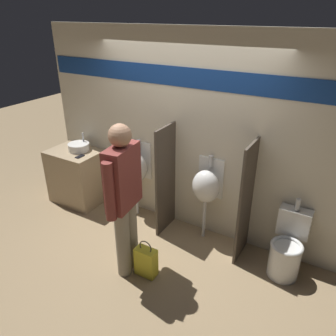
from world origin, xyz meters
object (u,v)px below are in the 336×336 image
at_px(shopping_bag, 146,261).
at_px(urinal_near_counter, 136,167).
at_px(urinal_far, 206,186).
at_px(person_in_vest, 124,196).
at_px(cell_phone, 80,156).
at_px(toilet, 287,249).
at_px(sink_basin, 79,147).

bearing_deg(shopping_bag, urinal_near_counter, 129.66).
relative_size(urinal_far, person_in_vest, 0.64).
height_order(cell_phone, toilet, toilet).
relative_size(sink_basin, shopping_bag, 0.68).
height_order(urinal_far, toilet, urinal_far).
bearing_deg(person_in_vest, urinal_near_counter, 22.77).
xyz_separation_m(sink_basin, shopping_bag, (1.86, -0.93, -0.75)).
xyz_separation_m(urinal_far, shopping_bag, (-0.27, -1.02, -0.60)).
xyz_separation_m(urinal_near_counter, urinal_far, (1.12, 0.00, 0.00)).
distance_m(urinal_far, person_in_vest, 1.19).
distance_m(urinal_near_counter, urinal_far, 1.12).
height_order(sink_basin, urinal_far, urinal_far).
bearing_deg(sink_basin, urinal_near_counter, 5.45).
bearing_deg(sink_basin, person_in_vest, -30.41).
relative_size(urinal_near_counter, person_in_vest, 0.64).
xyz_separation_m(person_in_vest, shopping_bag, (0.25, 0.02, -0.83)).
xyz_separation_m(cell_phone, urinal_far, (1.95, 0.28, -0.09)).
distance_m(toilet, person_in_vest, 2.00).
bearing_deg(toilet, shopping_bag, -147.72).
bearing_deg(urinal_near_counter, urinal_far, 0.00).
bearing_deg(urinal_far, urinal_near_counter, 180.00).
distance_m(sink_basin, urinal_far, 2.15).
bearing_deg(cell_phone, toilet, 2.62).
distance_m(person_in_vest, shopping_bag, 0.87).
xyz_separation_m(sink_basin, cell_phone, (0.19, -0.18, -0.05)).
xyz_separation_m(urinal_far, person_in_vest, (-0.52, -1.05, 0.23)).
height_order(sink_basin, person_in_vest, person_in_vest).
distance_m(urinal_far, toilet, 1.22).
xyz_separation_m(urinal_near_counter, toilet, (2.25, -0.14, -0.46)).
relative_size(cell_phone, urinal_far, 0.12).
height_order(sink_basin, toilet, sink_basin).
bearing_deg(urinal_far, sink_basin, -177.41).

